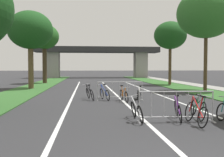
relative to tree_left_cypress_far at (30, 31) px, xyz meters
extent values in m
cube|color=#2D5B26|center=(0.00, 2.01, -4.94)|extent=(2.98, 50.95, 0.05)
cube|color=#2D5B26|center=(13.39, 2.01, -4.94)|extent=(2.98, 50.95, 0.05)
cube|color=gray|center=(15.83, 2.01, -4.92)|extent=(1.89, 50.95, 0.08)
cube|color=silver|center=(6.70, -4.09, -4.96)|extent=(0.14, 29.48, 0.01)
cube|color=silver|center=(9.56, -4.09, -4.96)|extent=(0.14, 29.48, 0.01)
cube|color=silver|center=(3.84, -4.09, -4.96)|extent=(0.14, 29.48, 0.01)
cube|color=#2D2D30|center=(6.70, 23.28, 0.02)|extent=(21.82, 3.71, 0.95)
cube|color=gray|center=(-1.08, 23.28, -2.71)|extent=(2.15, 2.40, 4.50)
cube|color=gray|center=(14.48, 23.28, -2.71)|extent=(2.15, 2.40, 4.50)
cylinder|color=brown|center=(0.00, 0.00, -3.17)|extent=(0.45, 0.45, 3.59)
ellipsoid|color=#194719|center=(0.00, 0.00, 0.05)|extent=(3.79, 3.79, 3.22)
cylinder|color=#3D2D1E|center=(-0.04, 7.51, -2.91)|extent=(0.49, 0.49, 4.11)
ellipsoid|color=#23561E|center=(-0.04, 7.51, 0.39)|extent=(3.30, 3.30, 2.81)
cylinder|color=#4C3823|center=(13.84, -3.51, -2.81)|extent=(0.27, 0.27, 4.30)
ellipsoid|color=#2D6628|center=(13.84, -3.51, 1.01)|extent=(4.45, 4.45, 3.78)
cylinder|color=#4C3823|center=(13.39, 3.55, -3.01)|extent=(0.30, 0.30, 3.91)
ellipsoid|color=#194719|center=(13.39, 3.55, 0.21)|extent=(3.36, 3.36, 2.86)
cylinder|color=#ADADB2|center=(6.45, -14.14, -4.44)|extent=(0.04, 0.04, 1.05)
cube|color=#ADADB2|center=(6.45, -14.14, -4.95)|extent=(0.08, 0.44, 0.03)
cylinder|color=#ADADB2|center=(8.94, -14.25, -4.44)|extent=(0.04, 0.04, 1.05)
cube|color=#ADADB2|center=(8.94, -14.25, -4.95)|extent=(0.08, 0.44, 0.03)
cylinder|color=#ADADB2|center=(7.69, -14.20, -3.93)|extent=(2.49, 0.15, 0.04)
cylinder|color=#ADADB2|center=(7.69, -14.20, -4.78)|extent=(2.49, 0.15, 0.04)
cylinder|color=#ADADB2|center=(6.86, -14.16, -4.35)|extent=(0.02, 0.02, 0.87)
cylinder|color=#ADADB2|center=(7.28, -14.18, -4.35)|extent=(0.02, 0.02, 0.87)
cylinder|color=#ADADB2|center=(7.69, -14.20, -4.35)|extent=(0.02, 0.02, 0.87)
cylinder|color=#ADADB2|center=(8.11, -14.22, -4.35)|extent=(0.02, 0.02, 0.87)
cylinder|color=#ADADB2|center=(8.52, -14.24, -4.35)|extent=(0.02, 0.02, 0.87)
cylinder|color=#ADADB2|center=(5.32, -8.29, -4.44)|extent=(0.04, 0.04, 1.05)
cube|color=#ADADB2|center=(5.32, -8.29, -4.95)|extent=(0.07, 0.44, 0.03)
cylinder|color=#ADADB2|center=(7.82, -8.37, -4.44)|extent=(0.04, 0.04, 1.05)
cube|color=#ADADB2|center=(7.82, -8.37, -4.95)|extent=(0.07, 0.44, 0.03)
cylinder|color=#ADADB2|center=(6.57, -8.33, -3.93)|extent=(2.49, 0.12, 0.04)
cylinder|color=#ADADB2|center=(6.57, -8.33, -4.78)|extent=(2.49, 0.12, 0.04)
cylinder|color=#ADADB2|center=(5.74, -8.30, -4.35)|extent=(0.02, 0.02, 0.87)
cylinder|color=#ADADB2|center=(6.15, -8.32, -4.35)|extent=(0.02, 0.02, 0.87)
cylinder|color=#ADADB2|center=(6.57, -8.33, -4.35)|extent=(0.02, 0.02, 0.87)
cylinder|color=#ADADB2|center=(6.98, -8.34, -4.35)|extent=(0.02, 0.02, 0.87)
cylinder|color=#ADADB2|center=(7.40, -8.36, -4.35)|extent=(0.02, 0.02, 0.87)
torus|color=black|center=(5.87, -8.45, -4.66)|extent=(0.26, 0.62, 0.61)
torus|color=black|center=(5.61, -7.41, -4.66)|extent=(0.26, 0.62, 0.61)
cylinder|color=#1E389E|center=(5.71, -7.96, -4.39)|extent=(0.35, 1.01, 0.58)
cylinder|color=#1E389E|center=(5.76, -8.16, -4.38)|extent=(0.10, 0.14, 0.65)
cylinder|color=#1E389E|center=(5.83, -8.28, -4.68)|extent=(0.11, 0.35, 0.07)
cylinder|color=#1E389E|center=(5.58, -7.44, -4.39)|extent=(0.09, 0.11, 0.55)
cube|color=black|center=(5.74, -8.21, -4.06)|extent=(0.16, 0.26, 0.06)
cylinder|color=#99999E|center=(5.56, -7.47, -4.11)|extent=(0.52, 0.16, 0.09)
torus|color=black|center=(6.46, -14.28, -4.66)|extent=(0.18, 0.61, 0.60)
torus|color=black|center=(6.42, -13.24, -4.66)|extent=(0.18, 0.61, 0.60)
cylinder|color=#B7B7BC|center=(6.39, -13.79, -4.41)|extent=(0.17, 1.01, 0.53)
cylinder|color=#B7B7BC|center=(6.41, -13.99, -4.45)|extent=(0.15, 0.13, 0.52)
cylinder|color=#B7B7BC|center=(6.46, -14.11, -4.68)|extent=(0.03, 0.34, 0.07)
cylinder|color=#B7B7BC|center=(6.37, -13.27, -4.41)|extent=(0.14, 0.10, 0.50)
cube|color=black|center=(6.36, -14.02, -4.19)|extent=(0.12, 0.24, 0.07)
cylinder|color=#99999E|center=(6.33, -13.30, -4.17)|extent=(0.47, 0.05, 0.12)
torus|color=black|center=(6.66, -8.31, -4.66)|extent=(0.18, 0.61, 0.60)
torus|color=black|center=(6.78, -9.36, -4.66)|extent=(0.18, 0.61, 0.60)
cylinder|color=orange|center=(6.69, -8.81, -4.42)|extent=(0.10, 1.03, 0.52)
cylinder|color=orange|center=(6.67, -8.61, -4.42)|extent=(0.12, 0.12, 0.59)
cylinder|color=orange|center=(6.68, -8.47, -4.68)|extent=(0.07, 0.34, 0.07)
cylinder|color=orange|center=(6.75, -9.34, -4.42)|extent=(0.10, 0.09, 0.49)
cube|color=black|center=(6.63, -8.58, -4.13)|extent=(0.13, 0.25, 0.06)
cylinder|color=#99999E|center=(6.72, -9.32, -4.18)|extent=(0.50, 0.08, 0.08)
torus|color=black|center=(7.47, -9.27, -4.66)|extent=(0.20, 0.62, 0.61)
torus|color=black|center=(7.59, -8.27, -4.66)|extent=(0.20, 0.62, 0.61)
cylinder|color=silver|center=(7.56, -8.80, -4.42)|extent=(0.22, 0.97, 0.52)
cylinder|color=silver|center=(7.53, -8.99, -4.42)|extent=(0.12, 0.13, 0.57)
cylinder|color=silver|center=(7.48, -9.11, -4.68)|extent=(0.06, 0.33, 0.07)
cylinder|color=silver|center=(7.62, -8.30, -4.42)|extent=(0.11, 0.10, 0.49)
cube|color=black|center=(7.57, -9.03, -4.14)|extent=(0.13, 0.25, 0.06)
cylinder|color=#99999E|center=(7.65, -8.33, -4.18)|extent=(0.43, 0.08, 0.09)
torus|color=black|center=(8.20, -15.09, -4.63)|extent=(0.16, 0.66, 0.65)
torus|color=black|center=(8.20, -14.08, -4.63)|extent=(0.16, 0.66, 0.65)
cylinder|color=red|center=(8.25, -14.61, -4.37)|extent=(0.15, 0.99, 0.56)
cylinder|color=red|center=(8.25, -14.80, -4.36)|extent=(0.17, 0.12, 0.66)
cylinder|color=red|center=(8.19, -14.93, -4.66)|extent=(0.04, 0.33, 0.08)
cylinder|color=red|center=(8.25, -14.10, -4.37)|extent=(0.14, 0.09, 0.54)
cube|color=black|center=(8.31, -14.84, -4.03)|extent=(0.11, 0.24, 0.07)
cylinder|color=#99999E|center=(8.30, -14.13, -4.11)|extent=(0.51, 0.03, 0.12)
torus|color=black|center=(5.02, -8.33, -4.64)|extent=(0.31, 0.66, 0.63)
torus|color=black|center=(4.80, -7.26, -4.64)|extent=(0.31, 0.66, 0.63)
cylinder|color=black|center=(4.86, -7.83, -4.38)|extent=(0.38, 1.02, 0.57)
cylinder|color=black|center=(4.91, -8.03, -4.40)|extent=(0.16, 0.15, 0.59)
cylinder|color=black|center=(4.99, -8.15, -4.67)|extent=(0.09, 0.35, 0.07)
cylinder|color=black|center=(4.75, -7.30, -4.38)|extent=(0.15, 0.12, 0.54)
cube|color=black|center=(4.85, -8.08, -4.11)|extent=(0.16, 0.26, 0.07)
cylinder|color=#99999E|center=(4.69, -7.33, -4.11)|extent=(0.44, 0.12, 0.12)
torus|color=black|center=(7.77, -14.35, -4.66)|extent=(0.24, 0.62, 0.61)
torus|color=black|center=(8.01, -13.28, -4.66)|extent=(0.24, 0.62, 0.61)
cylinder|color=#662884|center=(7.86, -13.84, -4.42)|extent=(0.22, 1.05, 0.52)
cylinder|color=#662884|center=(7.81, -14.04, -4.39)|extent=(0.14, 0.11, 0.63)
cylinder|color=#662884|center=(7.81, -14.18, -4.68)|extent=(0.11, 0.35, 0.07)
cylinder|color=#662884|center=(7.98, -13.30, -4.42)|extent=(0.11, 0.08, 0.49)
cube|color=black|center=(7.76, -14.07, -4.08)|extent=(0.16, 0.26, 0.06)
cylinder|color=#99999E|center=(7.95, -13.32, -4.18)|extent=(0.47, 0.14, 0.08)
torus|color=black|center=(8.78, -13.12, -4.62)|extent=(0.26, 0.69, 0.67)
torus|color=black|center=(8.62, -14.17, -4.62)|extent=(0.26, 0.69, 0.67)
cylinder|color=#1E7238|center=(8.75, -13.62, -4.36)|extent=(0.10, 1.04, 0.56)
cylinder|color=#1E7238|center=(8.77, -13.42, -4.41)|extent=(0.16, 0.11, 0.55)
cylinder|color=#1E7238|center=(8.75, -13.28, -4.65)|extent=(0.09, 0.34, 0.08)
cylinder|color=#1E7238|center=(8.67, -14.15, -4.36)|extent=(0.14, 0.08, 0.53)
cube|color=black|center=(8.83, -13.39, -4.14)|extent=(0.14, 0.25, 0.07)
cylinder|color=#99999E|center=(8.72, -14.13, -4.10)|extent=(0.52, 0.10, 0.12)
torus|color=black|center=(9.31, -14.15, -4.65)|extent=(0.17, 0.63, 0.62)
cylinder|color=#197A7F|center=(9.35, -14.17, -4.39)|extent=(0.13, 0.09, 0.52)
camera|label=1|loc=(4.71, -22.43, -3.13)|focal=41.11mm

